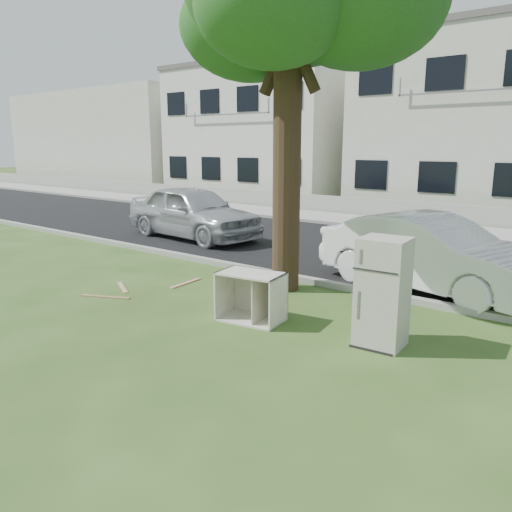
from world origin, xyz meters
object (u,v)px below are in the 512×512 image
Objects in this scene: fridge at (383,293)px; car_left at (193,212)px; cabinet at (251,297)px; car_center at (430,253)px.

car_left reaches higher than fridge.
car_left is at bearing 133.30° from cabinet.
cabinet is (-2.11, -0.32, -0.38)m from fridge.
car_center is at bearing 93.39° from fridge.
car_center is 0.95× the size of car_left.
fridge reaches higher than car_center.
fridge is 9.28m from car_left.
cabinet is 7.69m from car_left.
car_left is (-6.04, 4.74, 0.41)m from cabinet.
car_center is at bearing 55.73° from cabinet.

